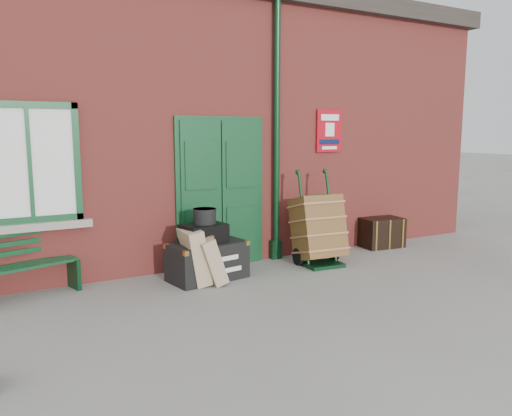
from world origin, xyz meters
TOP-DOWN VIEW (x-y plane):
  - ground at (0.00, 0.00)m, footprint 80.00×80.00m
  - station_building at (-0.00, 3.49)m, footprint 10.30×4.30m
  - bench at (-3.13, 1.30)m, footprint 1.42×0.78m
  - houdini_trunk at (-0.77, 0.90)m, footprint 1.13×0.74m
  - strongbox at (-0.82, 0.90)m, footprint 0.64×0.51m
  - hatbox at (-0.79, 0.93)m, footprint 0.36×0.36m
  - suitcase_back at (-1.01, 0.80)m, footprint 0.34×0.54m
  - suitcase_front at (-0.83, 0.70)m, footprint 0.40×0.49m
  - porter_trolley at (1.06, 0.84)m, footprint 0.75×0.80m
  - dark_trunk at (2.74, 1.25)m, footprint 0.77×0.54m

SIDE VIEW (x-z plane):
  - ground at x=0.00m, z-range 0.00..0.00m
  - dark_trunk at x=2.74m, z-range 0.00..0.52m
  - houdini_trunk at x=-0.77m, z-range 0.00..0.52m
  - suitcase_front at x=-0.83m, z-range 0.00..0.66m
  - suitcase_back at x=-1.01m, z-range 0.00..0.76m
  - bench at x=-3.13m, z-range 0.00..0.85m
  - porter_trolley at x=1.06m, z-range -0.16..1.26m
  - strongbox at x=-0.82m, z-range 0.52..0.78m
  - hatbox at x=-0.79m, z-range 0.78..0.99m
  - station_building at x=0.00m, z-range -0.02..4.34m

